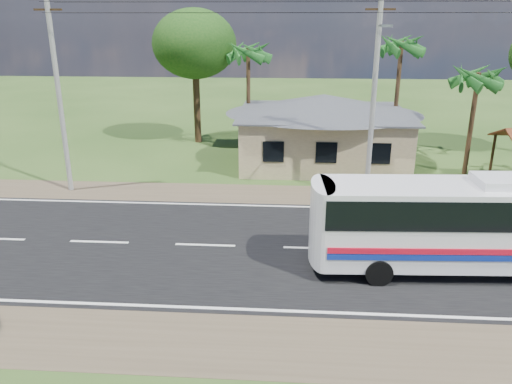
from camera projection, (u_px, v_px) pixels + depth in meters
ground at (314, 249)px, 20.41m from camera, size 120.00×120.00×0.00m
road at (314, 248)px, 20.41m from camera, size 120.00×16.00×0.03m
house at (323, 122)px, 31.70m from camera, size 12.40×10.00×5.00m
utility_poles at (368, 86)px, 24.43m from camera, size 32.80×2.22×11.00m
palm_near at (478, 78)px, 28.26m from camera, size 2.80×2.80×6.70m
palm_mid at (401, 46)px, 32.23m from camera, size 2.80×2.80×8.20m
palm_far at (248, 53)px, 33.50m from camera, size 2.80×2.80×7.70m
tree_behind_house at (195, 44)px, 35.50m from camera, size 6.00×6.00×9.61m
coach_bus at (485, 219)px, 17.96m from camera, size 11.90×3.04×3.66m
motorcycle at (494, 191)px, 25.78m from camera, size 1.77×1.18×0.88m
person at (470, 190)px, 24.91m from camera, size 0.62×0.46×1.57m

